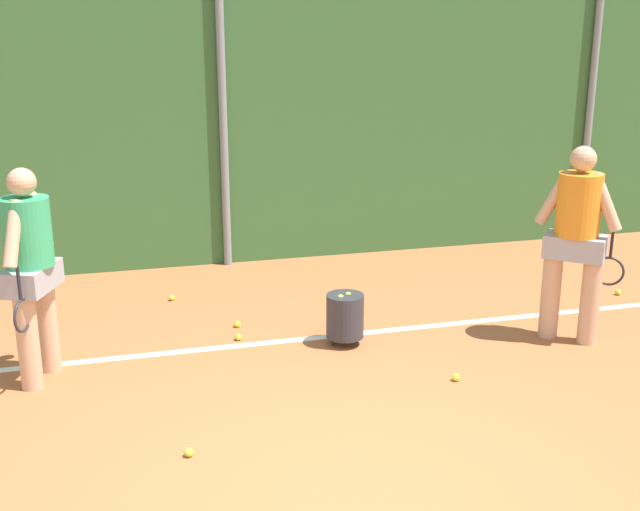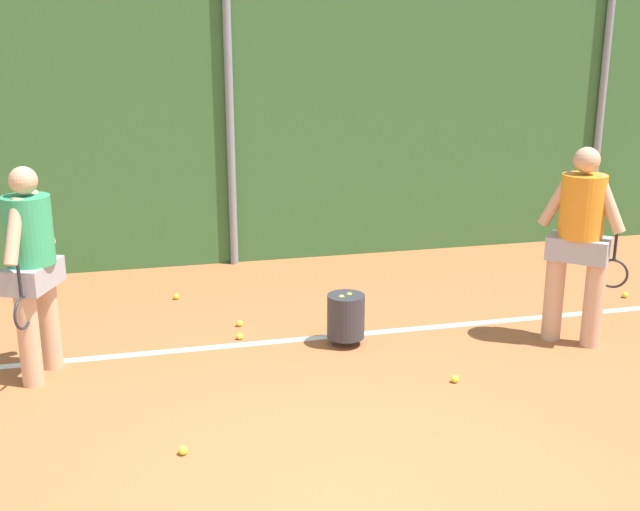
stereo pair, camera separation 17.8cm
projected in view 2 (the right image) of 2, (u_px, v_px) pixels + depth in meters
The scene contains 14 objects.
ground_plane at pixel (294, 391), 6.55m from camera, with size 27.21×27.21×0.00m, color #A85B33.
hedge_fence_backdrop at pixel (228, 122), 9.75m from camera, with size 17.68×0.25×3.58m, color #386633.
fence_post_center at pixel (230, 113), 9.55m from camera, with size 0.10×0.10×3.83m, color gray.
fence_post_right at pixel (601, 104), 10.70m from camera, with size 0.10×0.10×3.83m, color gray.
court_baseline_paint at pixel (271, 342), 7.56m from camera, with size 12.92×0.10×0.01m, color white.
player_foreground_near at pixel (580, 236), 7.28m from camera, with size 0.70×0.61×1.89m.
player_midcourt at pixel (32, 262), 6.56m from camera, with size 0.49×0.81×1.85m.
ball_hopper at pixel (346, 316), 7.43m from camera, with size 0.36×0.36×0.51m.
tennis_ball_0 at pixel (455, 379), 6.70m from camera, with size 0.07×0.07×0.07m, color #CCDB33.
tennis_ball_5 at pixel (176, 296), 8.75m from camera, with size 0.07×0.07×0.07m, color #CCDB33.
tennis_ball_7 at pixel (183, 450), 5.56m from camera, with size 0.07×0.07×0.07m, color #CCDB33.
tennis_ball_9 at pixel (240, 336), 7.62m from camera, with size 0.07×0.07×0.07m, color #CCDB33.
tennis_ball_11 at pixel (625, 295), 8.80m from camera, with size 0.07×0.07×0.07m, color #CCDB33.
tennis_ball_12 at pixel (240, 323), 7.96m from camera, with size 0.07×0.07×0.07m, color #CCDB33.
Camera 2 is at (-1.19, -4.20, 2.93)m, focal length 43.91 mm.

